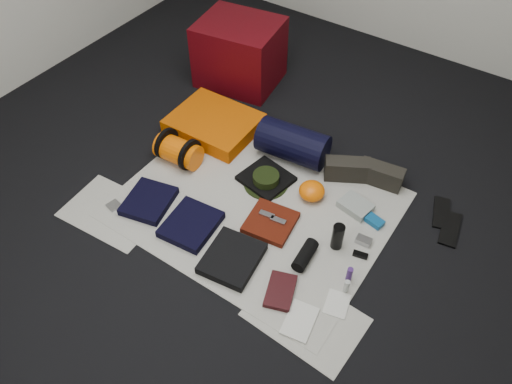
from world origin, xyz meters
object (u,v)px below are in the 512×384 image
Objects in this scene: navy_duffel at (293,143)px; paperback_book at (280,291)px; stuff_sack at (178,151)px; compact_camera at (364,241)px; sleeping_pad at (214,124)px; red_cabinet at (240,53)px; water_bottle at (338,237)px.

paperback_book is (0.50, -0.94, -0.11)m from navy_duffel.
stuff_sack is 1.33m from compact_camera.
sleeping_pad is 6.58× the size of compact_camera.
stuff_sack reaches higher than paperback_book.
red_cabinet is 1.99m from paperback_book.
compact_camera is (0.72, -0.39, -0.10)m from navy_duffel.
sleeping_pad is 1.26× the size of navy_duffel.
compact_camera is at bearing -34.34° from navy_duffel.
paperback_book is (-0.10, -0.44, -0.07)m from water_bottle.
red_cabinet reaches higher than paperback_book.
water_bottle reaches higher than sleeping_pad.
red_cabinet is 3.42× the size of water_bottle.
water_bottle is 0.18m from compact_camera.
paperback_book is (1.11, -0.48, -0.07)m from stuff_sack.
stuff_sack is at bearing 178.82° from compact_camera.
sleeping_pad is 1.37m from compact_camera.
navy_duffel is (0.61, 0.07, 0.07)m from sleeping_pad.
sleeping_pad is 0.39m from stuff_sack.
red_cabinet is at bearing 101.64° from stuff_sack.
sleeping_pad is at bearing 90.33° from stuff_sack.
navy_duffel is at bearing 6.46° from sleeping_pad.
red_cabinet is 1.81m from compact_camera.
red_cabinet reaches higher than water_bottle.
stuff_sack is 1.21m from water_bottle.
stuff_sack is 1.72× the size of water_bottle.
paperback_book is (1.11, -0.87, -0.04)m from sleeping_pad.
stuff_sack is (0.21, -1.00, -0.15)m from red_cabinet.
navy_duffel is 1.07m from paperback_book.
stuff_sack is 0.76m from navy_duffel.
sleeping_pad is 1.97× the size of stuff_sack.
paperback_book is at bearing -116.15° from compact_camera.
red_cabinet is 2.68× the size of paperback_book.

